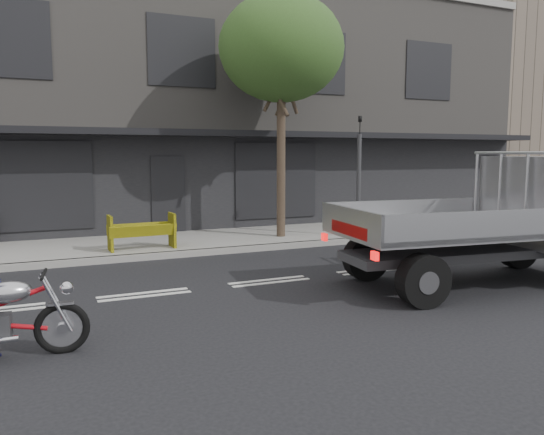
{
  "coord_description": "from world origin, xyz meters",
  "views": [
    {
      "loc": [
        -4.04,
        -9.19,
        2.47
      ],
      "look_at": [
        0.28,
        0.5,
        1.18
      ],
      "focal_mm": 35.0,
      "sensor_mm": 36.0,
      "label": 1
    }
  ],
  "objects_px": {
    "motorcycle": "(0,316)",
    "construction_barrier": "(144,232)",
    "street_tree": "(281,49)",
    "traffic_light_pole": "(359,183)",
    "flatbed_ute": "(535,207)"
  },
  "relations": [
    {
      "from": "motorcycle",
      "to": "construction_barrier",
      "type": "xyz_separation_m",
      "value": [
        2.76,
        5.76,
        0.06
      ]
    },
    {
      "from": "motorcycle",
      "to": "construction_barrier",
      "type": "bearing_deg",
      "value": 70.11
    },
    {
      "from": "street_tree",
      "to": "traffic_light_pole",
      "type": "bearing_deg",
      "value": -23.03
    },
    {
      "from": "street_tree",
      "to": "traffic_light_pole",
      "type": "relative_size",
      "value": 1.93
    },
    {
      "from": "traffic_light_pole",
      "to": "construction_barrier",
      "type": "distance_m",
      "value": 6.04
    },
    {
      "from": "flatbed_ute",
      "to": "construction_barrier",
      "type": "bearing_deg",
      "value": 146.3
    },
    {
      "from": "street_tree",
      "to": "motorcycle",
      "type": "bearing_deg",
      "value": -136.11
    },
    {
      "from": "motorcycle",
      "to": "construction_barrier",
      "type": "distance_m",
      "value": 6.39
    },
    {
      "from": "motorcycle",
      "to": "construction_barrier",
      "type": "height_order",
      "value": "construction_barrier"
    },
    {
      "from": "construction_barrier",
      "to": "motorcycle",
      "type": "bearing_deg",
      "value": -115.64
    },
    {
      "from": "street_tree",
      "to": "construction_barrier",
      "type": "height_order",
      "value": "street_tree"
    },
    {
      "from": "flatbed_ute",
      "to": "motorcycle",
      "type": "bearing_deg",
      "value": -171.87
    },
    {
      "from": "construction_barrier",
      "to": "flatbed_ute",
      "type": "bearing_deg",
      "value": -39.91
    },
    {
      "from": "traffic_light_pole",
      "to": "motorcycle",
      "type": "bearing_deg",
      "value": -147.23
    },
    {
      "from": "flatbed_ute",
      "to": "street_tree",
      "type": "bearing_deg",
      "value": 118.85
    }
  ]
}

